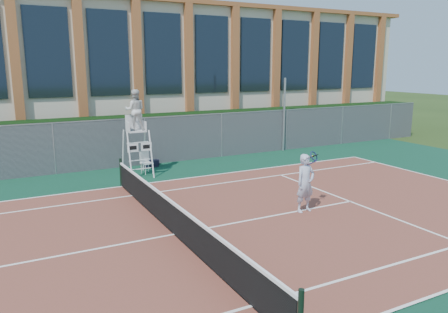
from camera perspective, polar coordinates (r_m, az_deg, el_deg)
name	(u,v)px	position (r m, az deg, el deg)	size (l,w,h in m)	color
ground	(174,235)	(12.26, -6.49, -10.19)	(120.00, 120.00, 0.00)	#233814
apron	(162,224)	(13.14, -8.09, -8.69)	(36.00, 20.00, 0.01)	#0D3C25
tennis_court	(174,235)	(12.25, -6.49, -10.11)	(23.77, 10.97, 0.02)	brown
tennis_net	(174,217)	(12.07, -6.55, -7.83)	(0.10, 11.30, 1.10)	black
fence	(102,145)	(20.16, -15.66, 1.42)	(40.00, 0.06, 2.20)	#595E60
hedge	(96,141)	(21.32, -16.35, 1.93)	(40.00, 1.40, 2.20)	black
building	(66,73)	(28.88, -19.91, 10.25)	(45.00, 10.60, 8.22)	beige
steel_pole	(284,115)	(23.89, 7.85, 5.42)	(0.12, 0.12, 3.94)	#9EA0A5
umpire_chair	(135,112)	(18.51, -11.54, 5.66)	(1.02, 1.57, 3.66)	white
plastic_chair	(146,161)	(19.08, -10.20, -0.54)	(0.52, 0.52, 0.94)	silver
sports_bag_near	(150,164)	(20.26, -9.58, -0.97)	(0.70, 0.28, 0.30)	black
sports_bag_far	(153,162)	(20.72, -9.29, -0.76)	(0.59, 0.26, 0.24)	black
tennis_player	(305,183)	(13.96, 10.59, -3.42)	(1.03, 0.70, 1.86)	#B0B9D3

